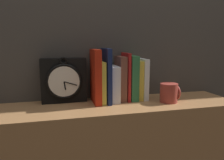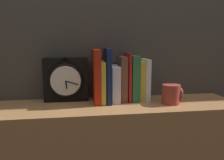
# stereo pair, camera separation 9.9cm
# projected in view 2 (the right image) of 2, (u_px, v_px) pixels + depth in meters

# --- Properties ---
(wall_back) EXTENTS (6.00, 0.05, 2.60)m
(wall_back) POSITION_uv_depth(u_px,v_px,m) (107.00, 17.00, 1.11)
(wall_back) COLOR #47423D
(wall_back) RESTS_ON ground_plane
(clock) EXTENTS (0.21, 0.07, 0.22)m
(clock) POSITION_uv_depth(u_px,v_px,m) (66.00, 80.00, 1.06)
(clock) COLOR black
(clock) RESTS_ON bookshelf
(book_slot0_red) EXTENTS (0.03, 0.16, 0.25)m
(book_slot0_red) POSITION_uv_depth(u_px,v_px,m) (97.00, 76.00, 1.04)
(book_slot0_red) COLOR red
(book_slot0_red) RESTS_ON bookshelf
(book_slot1_yellow) EXTENTS (0.02, 0.15, 0.20)m
(book_slot1_yellow) POSITION_uv_depth(u_px,v_px,m) (102.00, 82.00, 1.05)
(book_slot1_yellow) COLOR #DECB47
(book_slot1_yellow) RESTS_ON bookshelf
(book_slot2_navy) EXTENTS (0.02, 0.16, 0.26)m
(book_slot2_navy) POSITION_uv_depth(u_px,v_px,m) (107.00, 75.00, 1.04)
(book_slot2_navy) COLOR navy
(book_slot2_navy) RESTS_ON bookshelf
(book_slot3_white) EXTENTS (0.04, 0.14, 0.17)m
(book_slot3_white) POSITION_uv_depth(u_px,v_px,m) (114.00, 83.00, 1.06)
(book_slot3_white) COLOR silver
(book_slot3_white) RESTS_ON bookshelf
(book_slot4_brown) EXTENTS (0.03, 0.12, 0.22)m
(book_slot4_brown) POSITION_uv_depth(u_px,v_px,m) (122.00, 79.00, 1.07)
(book_slot4_brown) COLOR brown
(book_slot4_brown) RESTS_ON bookshelf
(book_slot5_red) EXTENTS (0.01, 0.13, 0.23)m
(book_slot5_red) POSITION_uv_depth(u_px,v_px,m) (128.00, 77.00, 1.07)
(book_slot5_red) COLOR #B21E1C
(book_slot5_red) RESTS_ON bookshelf
(book_slot6_green) EXTENTS (0.04, 0.13, 0.22)m
(book_slot6_green) POSITION_uv_depth(u_px,v_px,m) (134.00, 78.00, 1.08)
(book_slot6_green) COLOR #2E6F40
(book_slot6_green) RESTS_ON bookshelf
(book_slot7_yellow) EXTENTS (0.03, 0.12, 0.19)m
(book_slot7_yellow) POSITION_uv_depth(u_px,v_px,m) (140.00, 80.00, 1.09)
(book_slot7_yellow) COLOR yellow
(book_slot7_yellow) RESTS_ON bookshelf
(book_slot8_white) EXTENTS (0.02, 0.12, 0.20)m
(book_slot8_white) POSITION_uv_depth(u_px,v_px,m) (145.00, 79.00, 1.09)
(book_slot8_white) COLOR white
(book_slot8_white) RESTS_ON bookshelf
(mug) EXTENTS (0.09, 0.08, 0.09)m
(mug) POSITION_uv_depth(u_px,v_px,m) (172.00, 94.00, 1.02)
(mug) COLOR #9E382D
(mug) RESTS_ON bookshelf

